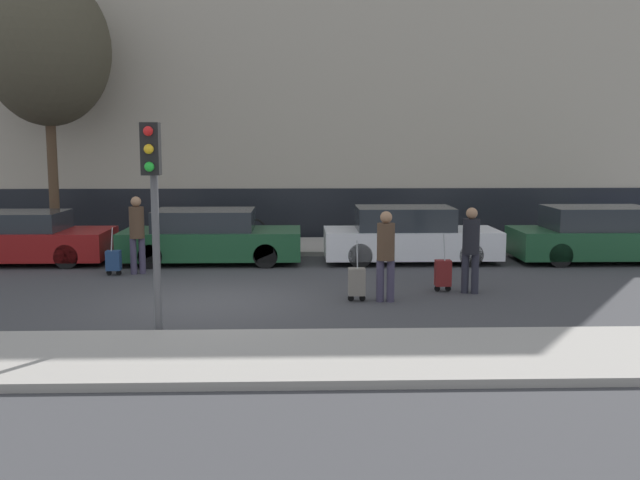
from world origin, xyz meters
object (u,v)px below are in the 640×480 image
(parked_car_1, at_px, (210,238))
(parked_bicycle, at_px, (236,230))
(trolley_center, at_px, (357,282))
(bare_tree_near_crossing, at_px, (47,49))
(trolley_left, at_px, (113,261))
(parked_car_2, at_px, (409,236))
(trolley_right, at_px, (443,273))
(parked_car_3, at_px, (602,236))
(traffic_light, at_px, (153,184))
(pedestrian_left, at_px, (137,230))
(parked_car_0, at_px, (22,239))
(pedestrian_center, at_px, (386,250))
(pedestrian_right, at_px, (471,245))

(parked_car_1, bearing_deg, parked_bicycle, 81.11)
(trolley_center, height_order, bare_tree_near_crossing, bare_tree_near_crossing)
(trolley_left, xyz_separation_m, bare_tree_near_crossing, (-2.78, 4.41, 5.30))
(trolley_center, bearing_deg, bare_tree_near_crossing, 138.31)
(parked_car_2, height_order, bare_tree_near_crossing, bare_tree_near_crossing)
(parked_car_1, distance_m, parked_car_2, 5.08)
(trolley_left, xyz_separation_m, trolley_right, (7.24, -2.01, 0.04))
(parked_car_3, relative_size, traffic_light, 1.39)
(traffic_light, height_order, bare_tree_near_crossing, bare_tree_near_crossing)
(parked_car_1, xyz_separation_m, pedestrian_left, (-1.50, -1.56, 0.40))
(trolley_left, relative_size, bare_tree_near_crossing, 0.15)
(traffic_light, distance_m, parked_bicycle, 9.89)
(parked_car_3, relative_size, pedestrian_left, 2.56)
(parked_car_1, xyz_separation_m, traffic_light, (0.00, -6.97, 1.76))
(parked_car_2, distance_m, parked_car_3, 4.98)
(parked_car_1, height_order, pedestrian_left, pedestrian_left)
(parked_car_0, relative_size, bare_tree_near_crossing, 0.56)
(trolley_right, bearing_deg, pedestrian_center, -144.74)
(parked_car_0, bearing_deg, parked_car_2, -0.63)
(trolley_center, height_order, parked_bicycle, trolley_center)
(trolley_center, bearing_deg, pedestrian_left, 147.98)
(pedestrian_center, xyz_separation_m, trolley_right, (1.30, 0.92, -0.62))
(trolley_center, relative_size, trolley_right, 1.00)
(parked_car_3, distance_m, pedestrian_left, 11.65)
(pedestrian_left, bearing_deg, parked_car_0, 135.07)
(trolley_left, relative_size, pedestrian_center, 0.64)
(pedestrian_right, height_order, traffic_light, traffic_light)
(parked_bicycle, distance_m, bare_tree_near_crossing, 7.34)
(trolley_left, height_order, bare_tree_near_crossing, bare_tree_near_crossing)
(parked_car_3, height_order, bare_tree_near_crossing, bare_tree_near_crossing)
(pedestrian_center, height_order, trolley_center, pedestrian_center)
(parked_car_1, bearing_deg, trolley_center, -53.81)
(parked_bicycle, bearing_deg, pedestrian_right, -51.55)
(parked_car_2, height_order, parked_bicycle, parked_car_2)
(parked_car_1, height_order, trolley_right, parked_car_1)
(parked_car_0, relative_size, trolley_center, 3.63)
(traffic_light, bearing_deg, parked_car_2, 53.62)
(parked_car_2, bearing_deg, parked_bicycle, 149.01)
(pedestrian_center, height_order, bare_tree_near_crossing, bare_tree_near_crossing)
(trolley_center, height_order, pedestrian_right, pedestrian_right)
(pedestrian_left, bearing_deg, parked_car_2, -5.95)
(parked_car_0, relative_size, parked_car_2, 0.97)
(parked_car_1, relative_size, trolley_left, 4.03)
(pedestrian_left, xyz_separation_m, trolley_left, (-0.52, -0.18, -0.69))
(parked_car_3, xyz_separation_m, pedestrian_left, (-11.56, -1.41, 0.37))
(parked_car_2, xyz_separation_m, trolley_center, (-1.71, -4.54, -0.28))
(parked_car_3, bearing_deg, trolley_left, -172.50)
(pedestrian_right, bearing_deg, parked_car_1, 166.81)
(bare_tree_near_crossing, bearing_deg, trolley_left, -57.77)
(traffic_light, relative_size, bare_tree_near_crossing, 0.43)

